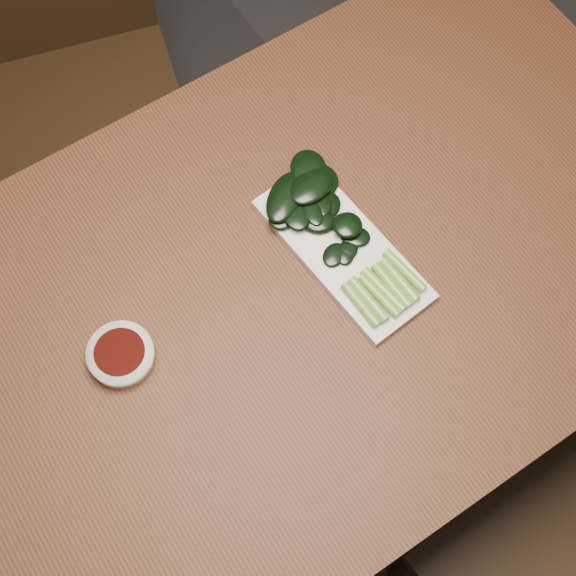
{
  "coord_description": "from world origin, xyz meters",
  "views": [
    {
      "loc": [
        -0.24,
        -0.39,
        1.85
      ],
      "look_at": [
        0.01,
        -0.01,
        0.76
      ],
      "focal_mm": 50.0,
      "sensor_mm": 36.0,
      "label": 1
    }
  ],
  "objects": [
    {
      "name": "gai_lan",
      "position": [
        0.12,
        0.06,
        0.78
      ],
      "size": [
        0.16,
        0.31,
        0.03
      ],
      "color": "#6A9C35",
      "rests_on": "serving_plate"
    },
    {
      "name": "chair_far",
      "position": [
        -0.05,
        0.74,
        0.49
      ],
      "size": [
        0.54,
        0.54,
        0.89
      ],
      "rotation": [
        0.0,
        0.0,
        -0.27
      ],
      "color": "black",
      "rests_on": "ground"
    },
    {
      "name": "sauce_bowl",
      "position": [
        -0.24,
        0.04,
        0.77
      ],
      "size": [
        0.09,
        0.09,
        0.03
      ],
      "color": "silver",
      "rests_on": "table"
    },
    {
      "name": "serving_plate",
      "position": [
        0.12,
        0.0,
        0.76
      ],
      "size": [
        0.15,
        0.3,
        0.01
      ],
      "rotation": [
        0.0,
        0.0,
        0.08
      ],
      "color": "silver",
      "rests_on": "table"
    },
    {
      "name": "ground",
      "position": [
        0.0,
        0.0,
        0.0
      ],
      "size": [
        6.0,
        6.0,
        0.0
      ],
      "primitive_type": "plane",
      "color": "#2E2C2C",
      "rests_on": "ground"
    },
    {
      "name": "table",
      "position": [
        0.0,
        0.0,
        0.68
      ],
      "size": [
        1.4,
        0.8,
        0.75
      ],
      "color": "#492614",
      "rests_on": "ground"
    }
  ]
}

